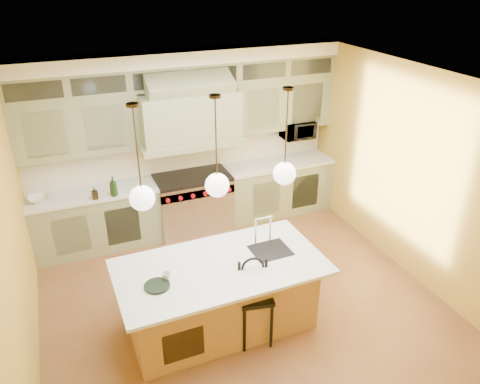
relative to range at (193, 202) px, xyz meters
name	(u,v)px	position (x,y,z in m)	size (l,w,h in m)	color
floor	(243,304)	(0.00, -2.14, -0.49)	(5.00, 5.00, 0.00)	brown
ceiling	(243,85)	(0.00, -2.14, 2.41)	(5.00, 5.00, 0.00)	white
wall_back	(184,140)	(0.00, 0.36, 0.96)	(5.00, 5.00, 0.00)	gold
wall_front	(372,356)	(0.00, -4.64, 0.96)	(5.00, 5.00, 0.00)	gold
wall_left	(12,252)	(-2.50, -2.14, 0.96)	(5.00, 5.00, 0.00)	gold
wall_right	(412,174)	(2.50, -2.14, 0.96)	(5.00, 5.00, 0.00)	gold
back_cabinetry	(189,146)	(0.00, 0.09, 0.94)	(5.00, 0.77, 2.90)	gray
range	(193,202)	(0.00, 0.00, 0.00)	(1.20, 0.74, 0.96)	silver
kitchen_island	(220,294)	(-0.39, -2.40, -0.01)	(2.43, 1.32, 1.35)	olive
counter_stool	(255,298)	(-0.10, -2.76, 0.12)	(0.44, 0.44, 1.06)	black
microwave	(298,130)	(1.95, 0.11, 0.96)	(0.54, 0.37, 0.30)	black
oil_bottle_a	(113,186)	(-1.26, -0.22, 0.61)	(0.12, 0.12, 0.30)	black
oil_bottle_b	(95,193)	(-1.53, -0.22, 0.55)	(0.08, 0.08, 0.18)	black
fruit_bowl	(39,199)	(-2.30, 0.01, 0.49)	(0.29, 0.29, 0.07)	silver
cup	(166,276)	(-1.04, -2.47, 0.48)	(0.10, 0.10, 0.09)	silver
pendant_left	(142,195)	(-1.20, -2.39, 1.46)	(0.26, 0.26, 1.11)	#2D2319
pendant_center	(217,183)	(-0.40, -2.39, 1.46)	(0.26, 0.26, 1.11)	#2D2319
pendant_right	(285,171)	(0.40, -2.39, 1.46)	(0.26, 0.26, 1.11)	#2D2319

